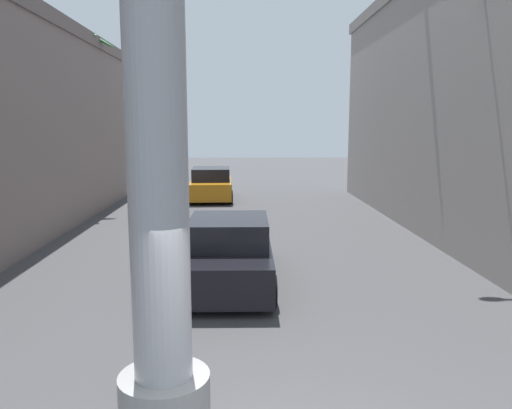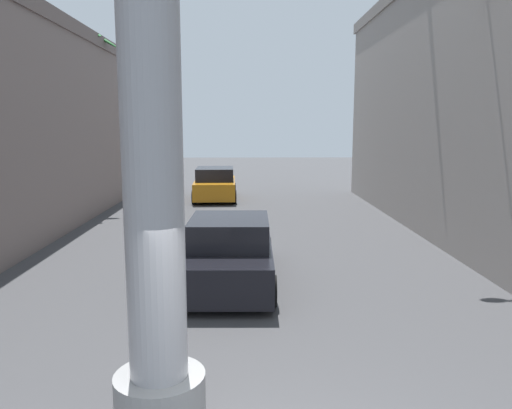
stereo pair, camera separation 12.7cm
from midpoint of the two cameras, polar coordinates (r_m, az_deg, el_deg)
name	(u,v)px [view 1 (the left image)]	position (r m, az deg, el deg)	size (l,w,h in m)	color
ground_plane	(252,251)	(14.49, -0.73, -5.36)	(85.99, 85.99, 0.00)	#424244
street_lamp	(501,102)	(13.92, 26.00, 10.50)	(2.36, 0.28, 6.89)	#59595E
car_lead	(229,252)	(11.58, -3.37, -5.47)	(2.06, 4.87, 1.56)	black
car_far	(211,184)	(24.61, -5.29, 2.29)	(2.19, 4.31, 1.56)	black
palm_tree_mid_right	(445,63)	(18.05, 20.59, 14.85)	(3.34, 3.03, 9.52)	brown
palm_tree_far_left	(84,100)	(23.25, -19.18, 11.23)	(2.97, 3.12, 7.68)	brown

